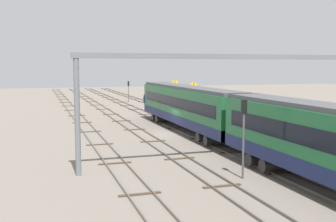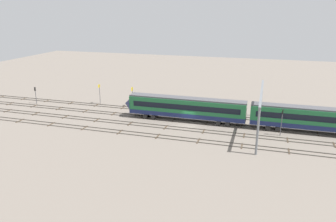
% 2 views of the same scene
% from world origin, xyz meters
% --- Properties ---
extents(ground_plane, '(196.24, 196.24, 0.00)m').
position_xyz_m(ground_plane, '(0.00, 0.00, 0.00)').
color(ground_plane, slate).
extents(track_near_foreground, '(180.24, 2.40, 0.16)m').
position_xyz_m(track_near_foreground, '(0.00, -7.45, 0.07)').
color(track_near_foreground, '#59544C').
rests_on(track_near_foreground, ground).
extents(track_with_train, '(180.24, 2.40, 0.16)m').
position_xyz_m(track_with_train, '(0.00, -2.48, 0.07)').
color(track_with_train, '#59544C').
rests_on(track_with_train, ground).
extents(track_middle, '(180.24, 2.40, 0.16)m').
position_xyz_m(track_middle, '(-0.00, 2.48, 0.07)').
color(track_middle, '#59544C').
rests_on(track_middle, ground).
extents(track_second_far, '(180.24, 2.40, 0.16)m').
position_xyz_m(track_second_far, '(-0.00, 7.45, 0.07)').
color(track_second_far, '#59544C').
rests_on(track_second_far, ground).
extents(overhead_gantry, '(0.40, 20.99, 7.91)m').
position_xyz_m(overhead_gantry, '(-13.65, 0.08, 6.15)').
color(overhead_gantry, slate).
rests_on(overhead_gantry, ground).
extents(speed_sign_near_foreground, '(0.14, 1.05, 4.70)m').
position_xyz_m(speed_sign_near_foreground, '(15.59, -9.21, 3.17)').
color(speed_sign_near_foreground, '#4C4C51').
rests_on(speed_sign_near_foreground, ground).
extents(speed_sign_mid_trackside, '(0.14, 0.92, 4.81)m').
position_xyz_m(speed_sign_mid_trackside, '(24.19, -9.22, 3.14)').
color(speed_sign_mid_trackside, '#4C4C51').
rests_on(speed_sign_mid_trackside, ground).
extents(signal_light_trackside_approach, '(0.31, 0.32, 5.01)m').
position_xyz_m(signal_light_trackside_approach, '(-17.56, 0.48, 3.25)').
color(signal_light_trackside_approach, '#4C4C51').
rests_on(signal_light_trackside_approach, ground).
extents(signal_light_trackside_departure, '(0.31, 0.32, 4.10)m').
position_xyz_m(signal_light_trackside_departure, '(39.02, -4.53, 2.71)').
color(signal_light_trackside_departure, '#4C4C51').
rests_on(signal_light_trackside_departure, ground).
extents(relay_cabinet, '(1.17, 0.72, 1.41)m').
position_xyz_m(relay_cabinet, '(-9.03, -10.59, 0.70)').
color(relay_cabinet, gray).
rests_on(relay_cabinet, ground).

